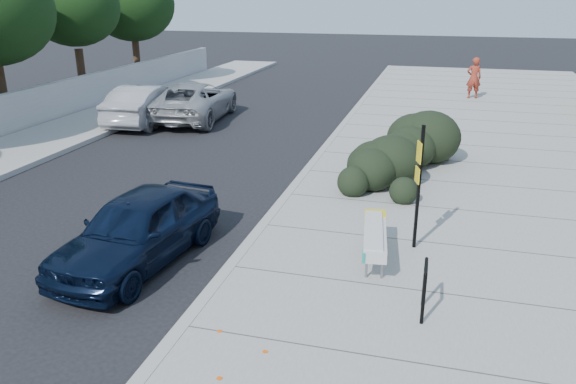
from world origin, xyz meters
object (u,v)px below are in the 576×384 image
bench (375,235)px  sedan_navy (138,229)px  wagon_silver (146,104)px  pedestrian (474,78)px  bike_rack (425,285)px  sign_post (418,180)px  suv_silver (194,101)px

bench → sedan_navy: bearing=-173.8°
wagon_silver → pedestrian: (12.36, 8.11, 0.34)m
wagon_silver → bike_rack: bearing=130.6°
bike_rack → sedan_navy: 5.32m
bench → wagon_silver: size_ratio=0.45×
bike_rack → sign_post: 2.60m
sign_post → suv_silver: bearing=114.5°
bike_rack → wagon_silver: size_ratio=0.19×
sedan_navy → pedestrian: pedestrian is taller
bench → sign_post: 1.34m
sedan_navy → suv_silver: bearing=115.9°
suv_silver → pedestrian: (10.86, 7.00, 0.34)m
bike_rack → suv_silver: (-9.46, 12.60, 0.08)m
bench → sign_post: sign_post is taller
sign_post → bench: bearing=-152.0°
pedestrian → bike_rack: bearing=73.1°
bike_rack → sign_post: bearing=95.9°
sign_post → suv_silver: 13.72m
suv_silver → bike_rack: bearing=121.1°
bench → pedestrian: pedestrian is taller
sedan_navy → wagon_silver: bearing=124.3°
wagon_silver → bench: bearing=132.6°
bench → bike_rack: size_ratio=2.41×
sign_post → sedan_navy: 5.34m
bench → sedan_navy: (-4.31, -1.00, 0.06)m
suv_silver → pedestrian: bearing=-153.0°
sign_post → suv_silver: size_ratio=0.45×
bench → suv_silver: bearing=121.1°
sign_post → sedan_navy: bearing=-178.8°
sedan_navy → bench: bearing=19.5°
sedan_navy → suv_silver: 12.58m
bike_rack → sedan_navy: bearing=171.5°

